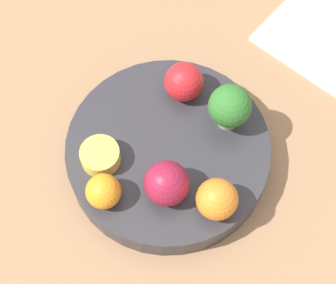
{
  "coord_description": "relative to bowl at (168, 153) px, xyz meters",
  "views": [
    {
      "loc": [
        -0.07,
        0.27,
        0.64
      ],
      "look_at": [
        0.0,
        0.0,
        0.07
      ],
      "focal_mm": 60.0,
      "sensor_mm": 36.0,
      "label": 1
    }
  ],
  "objects": [
    {
      "name": "ground_plane",
      "position": [
        0.0,
        0.0,
        -0.04
      ],
      "size": [
        6.0,
        6.0,
        0.0
      ],
      "primitive_type": "plane",
      "color": "gray"
    },
    {
      "name": "table_surface",
      "position": [
        0.0,
        0.0,
        -0.03
      ],
      "size": [
        1.2,
        1.2,
        0.02
      ],
      "color": "#936D4C",
      "rests_on": "ground_plane"
    },
    {
      "name": "bowl",
      "position": [
        0.0,
        0.0,
        0.0
      ],
      "size": [
        0.24,
        0.24,
        0.04
      ],
      "color": "#2D2D33",
      "rests_on": "table_surface"
    },
    {
      "name": "broccoli",
      "position": [
        -0.06,
        -0.05,
        0.05
      ],
      "size": [
        0.05,
        0.05,
        0.06
      ],
      "color": "#8CB76B",
      "rests_on": "bowl"
    },
    {
      "name": "apple_red",
      "position": [
        -0.01,
        0.06,
        0.04
      ],
      "size": [
        0.05,
        0.05,
        0.05
      ],
      "color": "maroon",
      "rests_on": "bowl"
    },
    {
      "name": "apple_green",
      "position": [
        0.0,
        -0.07,
        0.04
      ],
      "size": [
        0.05,
        0.05,
        0.05
      ],
      "color": "red",
      "rests_on": "bowl"
    },
    {
      "name": "orange_front",
      "position": [
        0.05,
        0.08,
        0.04
      ],
      "size": [
        0.04,
        0.04,
        0.04
      ],
      "color": "orange",
      "rests_on": "bowl"
    },
    {
      "name": "orange_back",
      "position": [
        -0.07,
        0.06,
        0.04
      ],
      "size": [
        0.05,
        0.05,
        0.05
      ],
      "color": "orange",
      "rests_on": "bowl"
    },
    {
      "name": "small_cup",
      "position": [
        0.07,
        0.04,
        0.03
      ],
      "size": [
        0.04,
        0.04,
        0.02
      ],
      "color": "#F4CC4C",
      "rests_on": "bowl"
    },
    {
      "name": "napkin",
      "position": [
        -0.16,
        -0.23,
        -0.02
      ],
      "size": [
        0.19,
        0.18,
        0.01
      ],
      "color": "white",
      "rests_on": "table_surface"
    }
  ]
}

